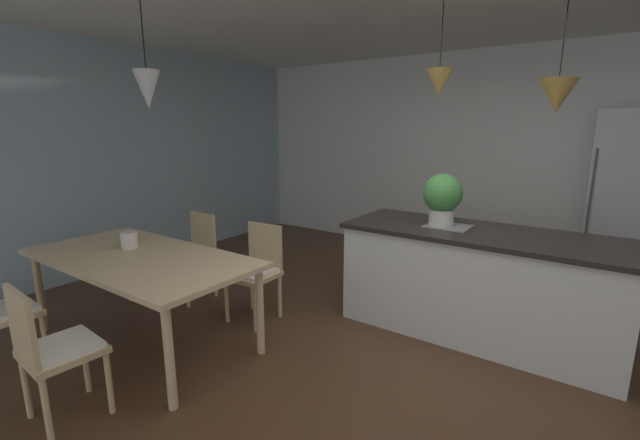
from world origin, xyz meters
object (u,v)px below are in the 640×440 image
at_px(chair_near_right, 53,348).
at_px(chair_far_right, 256,269).
at_px(vase_on_dining_table, 129,240).
at_px(kitchen_island, 477,282).
at_px(refrigerator, 624,203).
at_px(potted_plant_on_island, 442,197).
at_px(dining_table, 140,263).
at_px(chair_far_left, 194,253).

height_order(chair_near_right, chair_far_right, same).
bearing_deg(chair_near_right, vase_on_dining_table, 126.80).
height_order(kitchen_island, refrigerator, refrigerator).
height_order(refrigerator, potted_plant_on_island, refrigerator).
bearing_deg(chair_near_right, refrigerator, 58.95).
bearing_deg(dining_table, chair_far_right, 62.79).
bearing_deg(kitchen_island, chair_near_right, -123.95).
height_order(kitchen_island, vase_on_dining_table, kitchen_island).
bearing_deg(chair_far_left, dining_table, -62.78).
relative_size(chair_near_right, chair_far_right, 1.00).
height_order(chair_near_right, vase_on_dining_table, vase_on_dining_table).
distance_m(chair_far_left, potted_plant_on_island, 2.51).
distance_m(chair_near_right, potted_plant_on_island, 3.00).
height_order(chair_far_right, refrigerator, refrigerator).
relative_size(kitchen_island, refrigerator, 1.16).
xyz_separation_m(kitchen_island, potted_plant_on_island, (-0.34, -0.00, 0.69)).
bearing_deg(potted_plant_on_island, chair_far_left, -159.22).
bearing_deg(vase_on_dining_table, potted_plant_on_island, 38.17).
distance_m(chair_far_left, kitchen_island, 2.74).
bearing_deg(refrigerator, kitchen_island, -116.79).
relative_size(chair_far_left, chair_near_right, 1.00).
relative_size(dining_table, vase_on_dining_table, 13.85).
relative_size(dining_table, refrigerator, 1.03).
bearing_deg(vase_on_dining_table, refrigerator, 46.21).
bearing_deg(refrigerator, vase_on_dining_table, -133.79).
relative_size(chair_near_right, potted_plant_on_island, 1.92).
bearing_deg(kitchen_island, potted_plant_on_island, -180.00).
xyz_separation_m(chair_far_left, vase_on_dining_table, (0.18, -0.78, 0.34)).
height_order(kitchen_island, potted_plant_on_island, potted_plant_on_island).
height_order(dining_table, kitchen_island, kitchen_island).
bearing_deg(chair_near_right, chair_far_left, 117.17).
bearing_deg(chair_far_right, chair_far_left, 180.00).
bearing_deg(refrigerator, chair_near_right, -121.05).
relative_size(chair_far_right, refrigerator, 0.46).
xyz_separation_m(chair_far_left, refrigerator, (3.56, 2.75, 0.48)).
distance_m(kitchen_island, vase_on_dining_table, 2.95).
xyz_separation_m(chair_far_right, vase_on_dining_table, (-0.70, -0.78, 0.34)).
relative_size(dining_table, chair_near_right, 2.26).
bearing_deg(chair_near_right, chair_far_right, 89.94).
bearing_deg(dining_table, chair_near_right, -62.88).
bearing_deg(chair_far_left, chair_near_right, -62.83).
bearing_deg(refrigerator, dining_table, -130.91).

